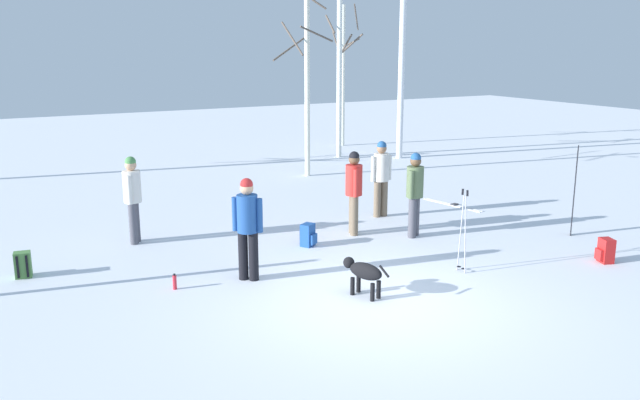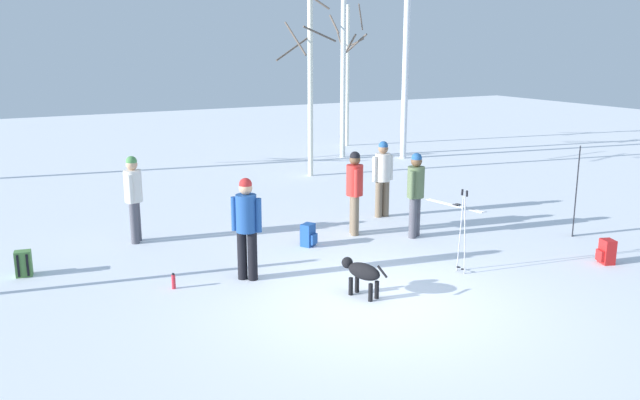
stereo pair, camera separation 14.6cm
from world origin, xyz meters
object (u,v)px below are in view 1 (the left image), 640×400
Objects in this scene: backpack_0 at (606,251)px; person_2 at (248,222)px; birch_tree_1 at (306,68)px; person_0 at (381,174)px; ski_poles_0 at (463,228)px; water_bottle_0 at (175,282)px; backpack_2 at (308,235)px; ski_pair_lying_0 at (453,205)px; backpack_1 at (23,265)px; birch_tree_2 at (340,70)px; birch_tree_4 at (402,44)px; ski_pair_planted_0 at (574,191)px; person_4 at (415,189)px; birch_tree_3 at (343,74)px; person_3 at (354,187)px; person_1 at (133,194)px; dog at (363,272)px.

person_2 is at bearing 159.28° from backpack_0.
person_0 is at bearing -98.20° from birch_tree_1.
ski_poles_0 is at bearing -100.22° from birch_tree_1.
backpack_2 is at bearing 19.30° from water_bottle_0.
ski_pair_lying_0 is 4.78m from backpack_2.
birch_tree_1 reaches higher than water_bottle_0.
person_0 is at bearing 3.57° from backpack_1.
water_bottle_0 is (-7.55, -2.27, 0.11)m from ski_pair_lying_0.
person_2 is at bearing -127.29° from birch_tree_2.
person_2 is 12.87m from birch_tree_4.
birch_tree_1 is at bearing 106.07° from ski_pair_lying_0.
ski_pair_planted_0 reaches higher than person_2.
person_4 is 1.19× the size of ski_poles_0.
backpack_1 is 1.00× the size of backpack_2.
birch_tree_1 is at bearing -130.64° from birch_tree_3.
ski_poles_0 is (-0.86, -3.77, -0.21)m from person_0.
birch_tree_2 is 2.64m from birch_tree_3.
person_0 is 3.90× the size of backpack_0.
birch_tree_3 reaches higher than backpack_1.
birch_tree_4 is (12.41, 6.69, 3.56)m from backpack_1.
person_3 is at bearing -164.39° from ski_pair_lying_0.
person_0 is 8.28m from birch_tree_2.
person_3 is 3.90× the size of backpack_1.
backpack_1 is at bearing 175.82° from person_3.
person_0 is at bearing 35.67° from person_3.
person_2 is at bearing -150.47° from person_0.
person_1 is 3.90× the size of backpack_0.
ski_pair_planted_0 is 10.40m from backpack_1.
person_4 is at bearing -113.92° from birch_tree_3.
ski_pair_lying_0 is at bearing -104.92° from birch_tree_3.
birch_tree_1 is 4.46m from birch_tree_4.
birch_tree_2 is at bearing 38.24° from person_1.
backpack_0 is 12.39m from birch_tree_2.
birch_tree_2 reaches higher than ski_pair_lying_0.
water_bottle_0 is (-0.06, -2.85, -0.86)m from person_1.
ski_poles_0 is 7.41m from backpack_1.
person_4 is 3.22m from ski_pair_planted_0.
backpack_0 is at bearing -20.72° from person_2.
ski_pair_lying_0 is at bearing 0.94° from person_0.
person_0 reaches higher than ski_pair_lying_0.
backpack_1 is (-10.03, 2.67, -0.71)m from ski_pair_planted_0.
birch_tree_4 reaches higher than ski_pair_planted_0.
ski_pair_lying_0 is 7.98m from birch_tree_2.
water_bottle_0 is at bearing -130.53° from birch_tree_3.
water_bottle_0 is at bearing -130.45° from birch_tree_1.
dog is 1.95× the size of backpack_2.
backpack_2 is at bearing -123.58° from birch_tree_3.
backpack_0 is at bearing -39.15° from backpack_2.
ski_poles_0 is (3.35, -1.39, -0.21)m from person_2.
birch_tree_3 reaches higher than ski_pair_planted_0.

